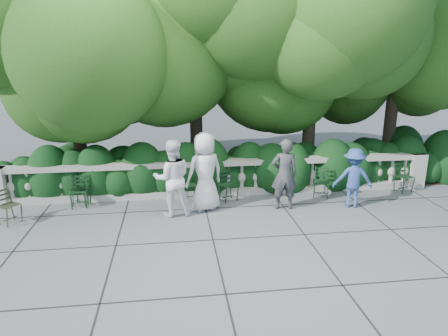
{
  "coord_description": "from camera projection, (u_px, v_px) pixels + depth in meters",
  "views": [
    {
      "loc": [
        -1.27,
        -8.64,
        3.77
      ],
      "look_at": [
        0.0,
        1.0,
        1.0
      ],
      "focal_mm": 32.0,
      "sensor_mm": 36.0,
      "label": 1
    }
  ],
  "objects": [
    {
      "name": "chair_c",
      "position": [
        189.0,
        203.0,
        10.52
      ],
      "size": [
        0.48,
        0.52,
        0.84
      ],
      "primitive_type": null,
      "rotation": [
        0.0,
        0.0,
        0.1
      ],
      "color": "black",
      "rests_on": "ground"
    },
    {
      "name": "chair_a",
      "position": [
        80.0,
        209.0,
        10.09
      ],
      "size": [
        0.48,
        0.52,
        0.84
      ],
      "primitive_type": null,
      "rotation": [
        0.0,
        0.0,
        0.09
      ],
      "color": "black",
      "rests_on": "ground"
    },
    {
      "name": "person_older_blue",
      "position": [
        353.0,
        178.0,
        10.09
      ],
      "size": [
        1.09,
        0.78,
        1.53
      ],
      "primitive_type": "imported",
      "rotation": [
        0.0,
        0.0,
        2.91
      ],
      "color": "#2E4B8B",
      "rests_on": "ground"
    },
    {
      "name": "person_woman_grey",
      "position": [
        284.0,
        174.0,
        9.92
      ],
      "size": [
        0.69,
        0.48,
        1.8
      ],
      "primitive_type": "imported",
      "rotation": [
        0.0,
        0.0,
        3.07
      ],
      "color": "#3B3C40",
      "rests_on": "ground"
    },
    {
      "name": "tree_canopy",
      "position": [
        238.0,
        48.0,
        11.47
      ],
      "size": [
        15.04,
        6.52,
        6.78
      ],
      "color": "#3F3023",
      "rests_on": "ground"
    },
    {
      "name": "chair_b",
      "position": [
        79.0,
        207.0,
        10.2
      ],
      "size": [
        0.54,
        0.57,
        0.84
      ],
      "primitive_type": null,
      "rotation": [
        0.0,
        0.0,
        -0.23
      ],
      "color": "black",
      "rests_on": "ground"
    },
    {
      "name": "chair_weathered",
      "position": [
        15.0,
        225.0,
        9.18
      ],
      "size": [
        0.65,
        0.64,
        0.84
      ],
      "primitive_type": null,
      "rotation": [
        0.0,
        0.0,
        0.95
      ],
      "color": "black",
      "rests_on": "ground"
    },
    {
      "name": "person_businessman",
      "position": [
        205.0,
        172.0,
        9.83
      ],
      "size": [
        1.13,
        0.96,
        1.97
      ],
      "primitive_type": "imported",
      "rotation": [
        0.0,
        0.0,
        3.55
      ],
      "color": "white",
      "rests_on": "ground"
    },
    {
      "name": "chair_e",
      "position": [
        320.0,
        199.0,
        10.82
      ],
      "size": [
        0.59,
        0.62,
        0.84
      ],
      "primitive_type": null,
      "rotation": [
        0.0,
        0.0,
        -0.41
      ],
      "color": "black",
      "rests_on": "ground"
    },
    {
      "name": "ground",
      "position": [
        230.0,
        220.0,
        9.43
      ],
      "size": [
        90.0,
        90.0,
        0.0
      ],
      "primitive_type": "plane",
      "color": "#595C62",
      "rests_on": "ground"
    },
    {
      "name": "person_casual_man",
      "position": [
        172.0,
        178.0,
        9.5
      ],
      "size": [
        0.95,
        0.77,
        1.87
      ],
      "primitive_type": "imported",
      "rotation": [
        0.0,
        0.0,
        3.21
      ],
      "color": "white",
      "rests_on": "ground"
    },
    {
      "name": "balustrade",
      "position": [
        220.0,
        178.0,
        11.01
      ],
      "size": [
        12.0,
        0.44,
        1.0
      ],
      "color": "#9E998E",
      "rests_on": "ground"
    },
    {
      "name": "chair_f",
      "position": [
        406.0,
        193.0,
        11.27
      ],
      "size": [
        0.55,
        0.58,
        0.84
      ],
      "primitive_type": null,
      "rotation": [
        0.0,
        0.0,
        0.28
      ],
      "color": "black",
      "rests_on": "ground"
    },
    {
      "name": "shrub_hedge",
      "position": [
        216.0,
        182.0,
        12.29
      ],
      "size": [
        15.0,
        2.6,
        1.7
      ],
      "primitive_type": null,
      "color": "black",
      "rests_on": "ground"
    },
    {
      "name": "chair_d",
      "position": [
        231.0,
        202.0,
        10.56
      ],
      "size": [
        0.6,
        0.62,
        0.84
      ],
      "primitive_type": null,
      "rotation": [
        0.0,
        0.0,
        0.42
      ],
      "color": "black",
      "rests_on": "ground"
    }
  ]
}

